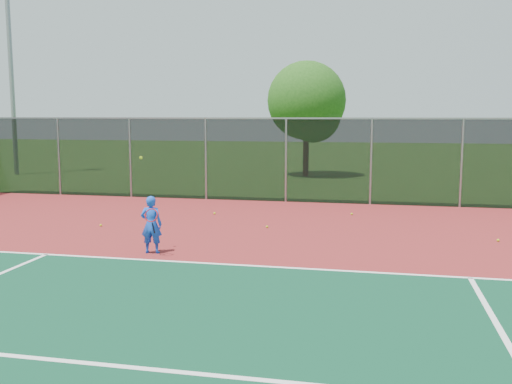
{
  "coord_description": "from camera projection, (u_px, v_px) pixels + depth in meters",
  "views": [
    {
      "loc": [
        0.17,
        -8.21,
        3.11
      ],
      "look_at": [
        -2.62,
        5.0,
        1.3
      ],
      "focal_mm": 40.0,
      "sensor_mm": 36.0,
      "label": 1
    }
  ],
  "objects": [
    {
      "name": "practice_ball_3",
      "position": [
        215.0,
        213.0,
        17.96
      ],
      "size": [
        0.07,
        0.07,
        0.07
      ],
      "primitive_type": "sphere",
      "color": "#B1CA17",
      "rests_on": "court_apron"
    },
    {
      "name": "tennis_player",
      "position": [
        151.0,
        224.0,
        12.84
      ],
      "size": [
        0.59,
        0.6,
        2.19
      ],
      "color": "blue",
      "rests_on": "court_apron"
    },
    {
      "name": "ground",
      "position": [
        359.0,
        328.0,
        8.41
      ],
      "size": [
        120.0,
        120.0,
        0.0
      ],
      "primitive_type": "plane",
      "color": "#295418",
      "rests_on": "ground"
    },
    {
      "name": "practice_ball_1",
      "position": [
        498.0,
        240.0,
        14.09
      ],
      "size": [
        0.07,
        0.07,
        0.07
      ],
      "primitive_type": "sphere",
      "color": "#B1CA17",
      "rests_on": "court_apron"
    },
    {
      "name": "court_apron",
      "position": [
        363.0,
        288.0,
        10.35
      ],
      "size": [
        30.0,
        20.0,
        0.02
      ],
      "primitive_type": "cube",
      "color": "maroon",
      "rests_on": "ground"
    },
    {
      "name": "tree_back_left",
      "position": [
        308.0,
        104.0,
        28.94
      ],
      "size": [
        4.01,
        4.01,
        5.88
      ],
      "color": "#352013",
      "rests_on": "ground"
    },
    {
      "name": "fence_back",
      "position": [
        371.0,
        160.0,
        19.84
      ],
      "size": [
        30.0,
        0.06,
        3.03
      ],
      "color": "black",
      "rests_on": "court_apron"
    },
    {
      "name": "practice_ball_4",
      "position": [
        352.0,
        214.0,
        17.87
      ],
      "size": [
        0.07,
        0.07,
        0.07
      ],
      "primitive_type": "sphere",
      "color": "#B1CA17",
      "rests_on": "court_apron"
    },
    {
      "name": "practice_ball_0",
      "position": [
        101.0,
        225.0,
        16.02
      ],
      "size": [
        0.07,
        0.07,
        0.07
      ],
      "primitive_type": "sphere",
      "color": "#B1CA17",
      "rests_on": "court_apron"
    },
    {
      "name": "floodlight_nw",
      "position": [
        10.0,
        50.0,
        29.62
      ],
      "size": [
        0.9,
        0.4,
        11.51
      ],
      "color": "gray",
      "rests_on": "ground"
    },
    {
      "name": "practice_ball_2",
      "position": [
        267.0,
        227.0,
        15.8
      ],
      "size": [
        0.07,
        0.07,
        0.07
      ],
      "primitive_type": "sphere",
      "color": "#B1CA17",
      "rests_on": "court_apron"
    }
  ]
}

